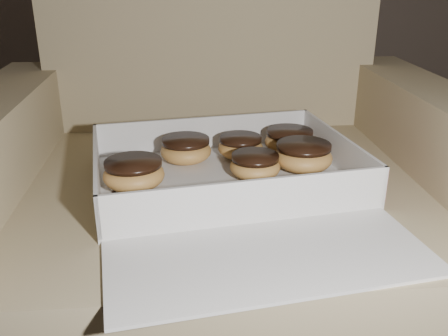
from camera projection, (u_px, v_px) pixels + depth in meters
The scene contains 13 objects.
armchair at pixel (220, 222), 1.03m from camera, with size 0.94×0.79×0.98m.
bakery_box at pixel (233, 185), 0.85m from camera, with size 0.51×0.58×0.07m.
donut_a at pixel (186, 149), 0.96m from camera, with size 0.10×0.10×0.05m.
donut_b at pixel (240, 146), 0.98m from camera, with size 0.09×0.09×0.04m.
donut_c at pixel (303, 156), 0.92m from camera, with size 0.11×0.11×0.05m.
donut_d at pixel (134, 173), 0.84m from camera, with size 0.10×0.10×0.05m.
donut_e at pixel (255, 165), 0.89m from camera, with size 0.09×0.09×0.05m.
donut_f at pixel (289, 141), 1.00m from camera, with size 0.10×0.10×0.05m.
crumb_a at pixel (114, 192), 0.84m from camera, with size 0.01×0.01×0.00m, color black.
crumb_b at pixel (335, 190), 0.84m from camera, with size 0.01×0.01×0.00m, color black.
crumb_c at pixel (144, 201), 0.81m from camera, with size 0.01×0.01×0.00m, color black.
crumb_d at pixel (303, 185), 0.86m from camera, with size 0.01×0.01×0.00m, color black.
crumb_e at pixel (338, 199), 0.81m from camera, with size 0.01×0.01×0.00m, color black.
Camera 1 is at (0.10, -0.23, 0.81)m, focal length 40.00 mm.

